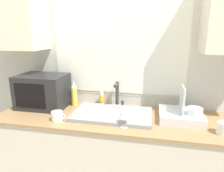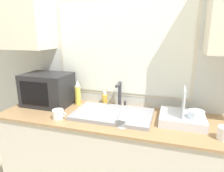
{
  "view_description": "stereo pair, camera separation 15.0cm",
  "coord_description": "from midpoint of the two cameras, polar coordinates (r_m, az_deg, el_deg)",
  "views": [
    {
      "loc": [
        0.33,
        -1.29,
        1.59
      ],
      "look_at": [
        0.0,
        0.28,
        1.16
      ],
      "focal_mm": 32.0,
      "sensor_mm": 36.0,
      "label": 1
    },
    {
      "loc": [
        0.47,
        -1.25,
        1.59
      ],
      "look_at": [
        0.0,
        0.28,
        1.16
      ],
      "focal_mm": 32.0,
      "sensor_mm": 36.0,
      "label": 2
    }
  ],
  "objects": [
    {
      "name": "microwave",
      "position": [
        2.07,
        -21.15,
        -1.39
      ],
      "size": [
        0.46,
        0.33,
        0.32
      ],
      "color": "#232326",
      "rests_on": "countertop"
    },
    {
      "name": "faucet",
      "position": [
        1.93,
        -0.54,
        -2.03
      ],
      "size": [
        0.08,
        0.14,
        0.25
      ],
      "color": "#333338",
      "rests_on": "countertop"
    },
    {
      "name": "mug_near_sink",
      "position": [
        1.75,
        -17.79,
        -8.22
      ],
      "size": [
        0.12,
        0.09,
        0.08
      ],
      "color": "white",
      "rests_on": "countertop"
    },
    {
      "name": "mug_by_rack",
      "position": [
        1.62,
        26.94,
        -10.78
      ],
      "size": [
        0.12,
        0.09,
        0.09
      ],
      "color": "white",
      "rests_on": "countertop"
    },
    {
      "name": "wall_back",
      "position": [
        1.92,
        -0.39,
        9.31
      ],
      "size": [
        6.0,
        0.38,
        2.6
      ],
      "color": "silver",
      "rests_on": "ground_plane"
    },
    {
      "name": "spray_bottle",
      "position": [
        2.02,
        -12.85,
        -2.21
      ],
      "size": [
        0.06,
        0.06,
        0.25
      ],
      "color": "#D8CC4C",
      "rests_on": "countertop"
    },
    {
      "name": "wine_glass",
      "position": [
        1.54,
        0.79,
        -7.91
      ],
      "size": [
        0.08,
        0.08,
        0.15
      ],
      "color": "silver",
      "rests_on": "countertop"
    },
    {
      "name": "dish_rack",
      "position": [
        1.75,
        17.06,
        -7.78
      ],
      "size": [
        0.35,
        0.32,
        0.29
      ],
      "color": "silver",
      "rests_on": "countertop"
    },
    {
      "name": "countertop",
      "position": [
        1.99,
        -2.26,
        -20.28
      ],
      "size": [
        2.03,
        0.64,
        0.88
      ],
      "color": "beige",
      "rests_on": "ground_plane"
    },
    {
      "name": "sink_basin",
      "position": [
        1.77,
        -2.22,
        -8.06
      ],
      "size": [
        0.68,
        0.41,
        0.03
      ],
      "color": "gray",
      "rests_on": "countertop"
    },
    {
      "name": "soap_bottle",
      "position": [
        2.02,
        -5.06,
        -3.84
      ],
      "size": [
        0.05,
        0.05,
        0.14
      ],
      "color": "gold",
      "rests_on": "countertop"
    }
  ]
}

